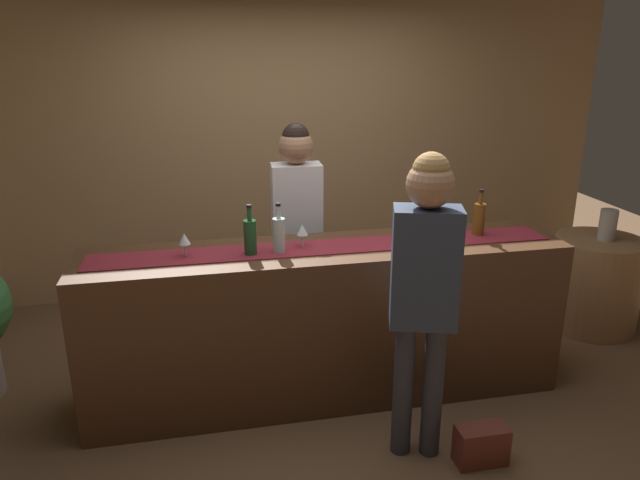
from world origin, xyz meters
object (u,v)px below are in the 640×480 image
object	(u,v)px
round_side_table	(595,283)
wine_bottle_clear	(279,234)
customer_sipping	(425,278)
wine_bottle_amber	(479,218)
wine_glass_mid_counter	(184,240)
wine_bottle_green	(250,236)
bartender	(297,217)
wine_glass_near_customer	(422,229)
wine_glass_far_end	(302,231)
vase_on_side_table	(608,225)
handbag	(481,445)

from	to	relation	value
round_side_table	wine_bottle_clear	bearing A→B (deg)	-168.30
wine_bottle_clear	customer_sipping	size ratio (longest dim) A/B	0.18
wine_bottle_amber	wine_glass_mid_counter	bearing A→B (deg)	-178.94
wine_bottle_green	bartender	distance (m)	0.73
wine_bottle_green	wine_glass_mid_counter	bearing A→B (deg)	173.67
wine_bottle_clear	wine_glass_mid_counter	bearing A→B (deg)	176.08
round_side_table	bartender	bearing A→B (deg)	178.15
wine_glass_near_customer	round_side_table	bearing A→B (deg)	18.75
wine_glass_far_end	vase_on_side_table	size ratio (longest dim) A/B	0.60
customer_sipping	handbag	size ratio (longest dim) A/B	6.05
wine_bottle_amber	vase_on_side_table	xyz separation A→B (m)	(1.31, 0.45, -0.26)
customer_sipping	round_side_table	bearing A→B (deg)	48.37
bartender	customer_sipping	xyz separation A→B (m)	(0.44, -1.27, 0.01)
wine_glass_far_end	round_side_table	distance (m)	2.60
vase_on_side_table	handbag	xyz separation A→B (m)	(-1.64, -1.34, -0.75)
handbag	customer_sipping	bearing A→B (deg)	152.87
customer_sipping	round_side_table	distance (m)	2.38
vase_on_side_table	wine_bottle_clear	bearing A→B (deg)	-168.73
round_side_table	wine_glass_near_customer	bearing A→B (deg)	-161.25
wine_glass_mid_counter	vase_on_side_table	world-z (taller)	wine_glass_mid_counter
wine_bottle_clear	vase_on_side_table	bearing A→B (deg)	11.27
wine_bottle_clear	vase_on_side_table	size ratio (longest dim) A/B	1.26
wine_bottle_green	wine_bottle_clear	distance (m)	0.17
wine_glass_near_customer	round_side_table	size ratio (longest dim) A/B	0.19
wine_bottle_amber	bartender	bearing A→B (deg)	153.52
customer_sipping	bartender	bearing A→B (deg)	126.18
wine_glass_far_end	bartender	distance (m)	0.55
wine_glass_mid_counter	customer_sipping	size ratio (longest dim) A/B	0.09
handbag	wine_glass_near_customer	bearing A→B (deg)	97.39
wine_glass_far_end	wine_glass_near_customer	bearing A→B (deg)	-9.22
wine_bottle_green	vase_on_side_table	bearing A→B (deg)	10.69
wine_bottle_green	customer_sipping	size ratio (longest dim) A/B	0.18
wine_bottle_clear	wine_glass_far_end	xyz separation A→B (m)	(0.15, 0.07, -0.01)
handbag	vase_on_side_table	bearing A→B (deg)	39.13
wine_bottle_amber	wine_bottle_green	bearing A→B (deg)	-177.06
wine_glass_near_customer	handbag	distance (m)	1.27
wine_bottle_green	customer_sipping	world-z (taller)	customer_sipping
wine_bottle_amber	wine_bottle_clear	world-z (taller)	same
wine_glass_near_customer	wine_glass_far_end	distance (m)	0.73
customer_sipping	vase_on_side_table	distance (m)	2.29
wine_bottle_amber	wine_glass_near_customer	size ratio (longest dim) A/B	2.10
wine_bottle_green	wine_glass_mid_counter	xyz separation A→B (m)	(-0.37, 0.04, -0.01)
wine_glass_mid_counter	round_side_table	distance (m)	3.26
wine_glass_mid_counter	wine_glass_far_end	world-z (taller)	same
wine_bottle_clear	customer_sipping	world-z (taller)	customer_sipping
wine_bottle_clear	wine_glass_near_customer	world-z (taller)	wine_bottle_clear
wine_glass_mid_counter	handbag	distance (m)	2.01
wine_bottle_amber	handbag	world-z (taller)	wine_bottle_amber
wine_bottle_green	wine_bottle_amber	bearing A→B (deg)	2.94
bartender	round_side_table	world-z (taller)	bartender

